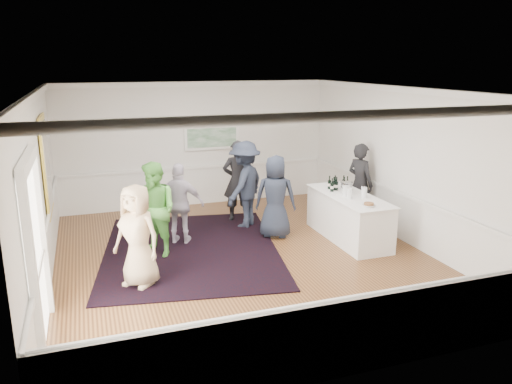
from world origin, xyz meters
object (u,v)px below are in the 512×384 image
object	(u,v)px
guest_lilac	(180,204)
guest_navy	(275,197)
serving_table	(348,217)
guest_dark_a	(245,184)
bartender	(360,184)
ice_bucket	(346,188)
guest_green	(155,210)
guest_dark_b	(238,181)
nut_bowl	(369,205)
guest_tan	(137,236)

from	to	relation	value
guest_lilac	guest_navy	distance (m)	2.02
serving_table	guest_dark_a	bearing A→B (deg)	140.07
bartender	ice_bucket	xyz separation A→B (m)	(-0.76, -0.71, 0.13)
guest_dark_a	guest_green	bearing A→B (deg)	-16.71
guest_navy	guest_dark_b	bearing A→B (deg)	-47.54
guest_green	guest_lilac	size ratio (longest dim) A/B	1.09
ice_bucket	nut_bowl	size ratio (longest dim) A/B	1.09
bartender	guest_green	size ratio (longest dim) A/B	1.02
guest_green	serving_table	bearing A→B (deg)	50.80
guest_green	ice_bucket	distance (m)	4.01
ice_bucket	serving_table	bearing A→B (deg)	-94.46
bartender	guest_tan	bearing A→B (deg)	89.51
bartender	guest_navy	distance (m)	2.20
guest_navy	nut_bowl	distance (m)	2.03
guest_navy	nut_bowl	bearing A→B (deg)	156.75
guest_dark_a	nut_bowl	distance (m)	2.97
bartender	guest_dark_a	bearing A→B (deg)	57.06
guest_lilac	guest_navy	xyz separation A→B (m)	(2.00, -0.27, 0.04)
serving_table	guest_lilac	distance (m)	3.55
guest_tan	nut_bowl	size ratio (longest dim) A/B	7.35
guest_dark_a	nut_bowl	size ratio (longest dim) A/B	8.25
guest_navy	guest_dark_a	bearing A→B (deg)	-40.43
bartender	nut_bowl	distance (m)	1.95
guest_green	guest_dark_a	bearing A→B (deg)	83.93
guest_dark_a	guest_dark_b	distance (m)	0.48
guest_dark_a	bartender	bearing A→B (deg)	121.66
guest_dark_a	ice_bucket	distance (m)	2.28
guest_tan	ice_bucket	xyz separation A→B (m)	(4.48, 1.04, 0.20)
guest_lilac	ice_bucket	xyz separation A→B (m)	(3.43, -0.74, 0.23)
serving_table	nut_bowl	size ratio (longest dim) A/B	9.94
serving_table	guest_navy	xyz separation A→B (m)	(-1.42, 0.63, 0.41)
ice_bucket	bartender	bearing A→B (deg)	43.06
serving_table	bartender	bearing A→B (deg)	48.58
serving_table	guest_lilac	bearing A→B (deg)	165.13
ice_bucket	nut_bowl	bearing A→B (deg)	-94.80
guest_dark_b	ice_bucket	size ratio (longest dim) A/B	7.40
guest_green	guest_dark_a	size ratio (longest dim) A/B	0.94
nut_bowl	guest_tan	bearing A→B (deg)	179.81
nut_bowl	bartender	bearing A→B (deg)	64.31
bartender	guest_dark_a	xyz separation A→B (m)	(-2.59, 0.65, 0.04)
guest_navy	ice_bucket	bearing A→B (deg)	-172.84
guest_tan	guest_dark_a	distance (m)	3.57
guest_lilac	nut_bowl	xyz separation A→B (m)	(3.34, -1.79, 0.15)
guest_dark_b	serving_table	bearing A→B (deg)	142.26
guest_tan	guest_dark_a	world-z (taller)	guest_dark_a
guest_dark_b	nut_bowl	size ratio (longest dim) A/B	8.04
serving_table	guest_tan	size ratio (longest dim) A/B	1.35
serving_table	ice_bucket	world-z (taller)	ice_bucket
bartender	ice_bucket	bearing A→B (deg)	114.14
ice_bucket	nut_bowl	xyz separation A→B (m)	(-0.09, -1.05, -0.08)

